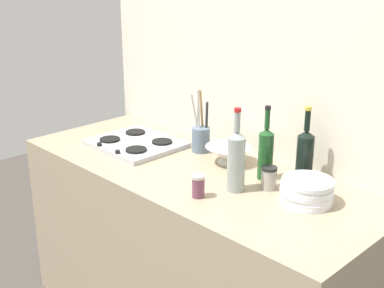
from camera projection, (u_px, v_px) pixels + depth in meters
The scene contains 11 objects.
counter_block at pixel (192, 254), 2.50m from camera, with size 1.80×0.70×0.90m, color tan.
backsplash_panel at pixel (248, 85), 2.49m from camera, with size 1.90×0.06×2.45m, color beige.
stovetop_hob at pixel (136, 143), 2.64m from camera, with size 0.43×0.37×0.04m.
plate_stack at pixel (307, 191), 2.01m from camera, with size 0.21×0.21×0.10m.
wine_bottle_leftmost at pixel (236, 160), 2.09m from camera, with size 0.07×0.07×0.35m.
wine_bottle_mid_left at pixel (305, 154), 2.18m from camera, with size 0.07×0.07×0.33m.
wine_bottle_mid_right at pixel (266, 152), 2.21m from camera, with size 0.07×0.07×0.33m.
mixing_bowl at pixel (228, 154), 2.41m from camera, with size 0.21×0.21×0.08m.
utensil_crock at pixel (201, 137), 2.55m from camera, with size 0.09×0.09×0.31m.
condiment_jar_front at pixel (198, 186), 2.06m from camera, with size 0.05×0.05×0.09m.
condiment_jar_rear at pixel (269, 178), 2.13m from camera, with size 0.07×0.07×0.10m.
Camera 1 is at (1.55, -1.53, 1.80)m, focal length 48.26 mm.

